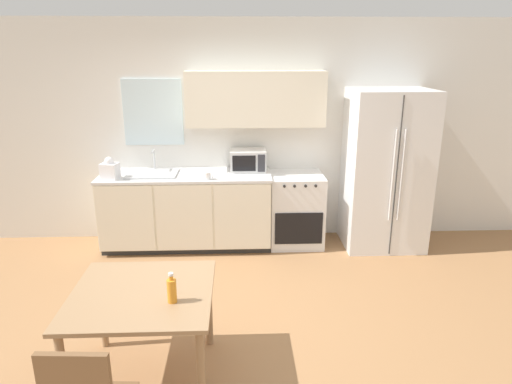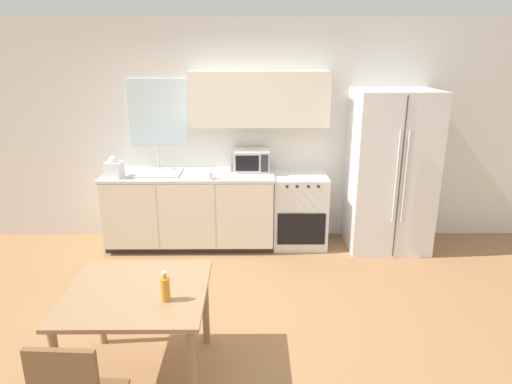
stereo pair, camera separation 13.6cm
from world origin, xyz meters
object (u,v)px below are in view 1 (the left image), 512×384
refrigerator (386,170)px  coffee_mug (208,176)px  microwave (248,160)px  oven_range (296,209)px  drink_bottle (172,290)px  dining_table (143,305)px

refrigerator → coffee_mug: refrigerator is taller
microwave → oven_range: bearing=-10.3°
refrigerator → microwave: size_ratio=4.44×
coffee_mug → drink_bottle: 2.32m
oven_range → dining_table: size_ratio=0.91×
refrigerator → microwave: refrigerator is taller
coffee_mug → dining_table: size_ratio=0.11×
dining_table → drink_bottle: size_ratio=4.58×
refrigerator → coffee_mug: size_ratio=17.75×
dining_table → drink_bottle: drink_bottle is taller
oven_range → coffee_mug: bearing=-165.4°
oven_range → microwave: (-0.59, 0.11, 0.61)m
microwave → drink_bottle: microwave is taller
microwave → coffee_mug: size_ratio=4.00×
refrigerator → coffee_mug: 2.13m
coffee_mug → drink_bottle: size_ratio=0.50×
dining_table → microwave: bearing=72.5°
microwave → dining_table: microwave is taller
coffee_mug → microwave: bearing=39.2°
microwave → dining_table: bearing=-107.5°
oven_range → coffee_mug: size_ratio=8.27×
drink_bottle → refrigerator: bearing=48.5°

